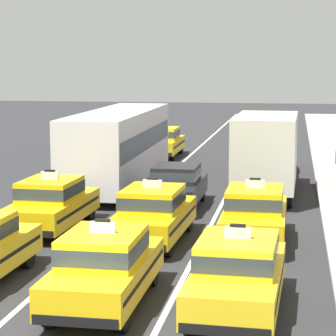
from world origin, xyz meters
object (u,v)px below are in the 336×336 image
bus_left_third (119,143)px  sedan_center_third (177,185)px  taxi_center_second (153,213)px  taxi_right_nearest (238,273)px  taxi_left_second (52,203)px  sedan_right_fourth (274,154)px  box_truck_right_third (267,151)px  taxi_center_nearest (105,266)px  taxi_left_fourth (163,141)px  taxi_right_second (255,214)px

bus_left_third → sedan_center_third: bearing=-53.9°
taxi_center_second → taxi_right_nearest: (2.94, -5.63, 0.00)m
taxi_center_second → sedan_center_third: (-0.15, 5.18, -0.03)m
taxi_center_second → taxi_left_second: bearing=164.5°
taxi_right_nearest → sedan_right_fourth: bearing=89.5°
bus_left_third → sedan_center_third: size_ratio=2.61×
taxi_left_second → bus_left_third: bearing=89.4°
taxi_left_second → box_truck_right_third: size_ratio=0.66×
taxi_left_second → taxi_right_nearest: 9.20m
bus_left_third → taxi_center_nearest: bus_left_third is taller
taxi_left_fourth → taxi_left_second: bearing=-90.9°
sedan_center_third → bus_left_third: bearing=126.1°
bus_left_third → taxi_right_nearest: bus_left_third is taller
taxi_left_second → taxi_center_second: (3.47, -0.97, 0.00)m
taxi_left_second → taxi_right_nearest: bearing=-45.8°
taxi_left_second → sedan_center_third: taxi_left_second is taller
taxi_left_fourth → bus_left_third: bearing=-91.2°
taxi_left_second → bus_left_third: bus_left_third is taller
taxi_center_second → sedan_center_third: size_ratio=1.07×
bus_left_third → taxi_center_nearest: size_ratio=2.46×
taxi_left_fourth → taxi_right_second: 19.56m
box_truck_right_third → sedan_right_fourth: bearing=88.9°
bus_left_third → taxi_center_second: size_ratio=2.44×
sedan_center_third → taxi_center_nearest: bearing=-89.1°
taxi_right_nearest → box_truck_right_third: bearing=89.8°
taxi_center_nearest → sedan_right_fourth: (3.09, 20.26, -0.03)m
taxi_center_nearest → box_truck_right_third: box_truck_right_third is taller
sedan_right_fourth → taxi_right_second: bearing=-90.6°
sedan_center_third → taxi_right_second: taxi_right_second is taller
taxi_center_second → sedan_center_third: bearing=91.6°
sedan_center_third → sedan_right_fourth: size_ratio=0.99×
taxi_left_second → taxi_right_second: bearing=-4.3°
taxi_center_nearest → taxi_center_second: size_ratio=0.99×
taxi_left_fourth → taxi_center_nearest: bearing=-82.6°
taxi_left_fourth → taxi_center_second: (3.18, -19.06, 0.00)m
sedan_center_third → box_truck_right_third: bearing=43.9°
taxi_left_second → sedan_center_third: (3.33, 4.21, -0.03)m
taxi_left_second → box_truck_right_third: bearing=48.2°
taxi_left_fourth → box_truck_right_third: box_truck_right_third is taller
taxi_left_second → sedan_right_fourth: 15.16m
taxi_center_second → sedan_center_third: taxi_center_second is taller
bus_left_third → taxi_left_fourth: 9.51m
taxi_left_fourth → taxi_right_nearest: same height
taxi_left_fourth → sedan_right_fourth: 7.70m
bus_left_third → sedan_right_fourth: size_ratio=2.59×
taxi_center_second → taxi_right_nearest: bearing=-62.5°
taxi_left_second → taxi_right_second: same height
taxi_left_second → taxi_center_second: bearing=-15.5°
sedan_right_fourth → bus_left_third: bearing=-142.2°
sedan_right_fourth → sedan_center_third: bearing=-109.1°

